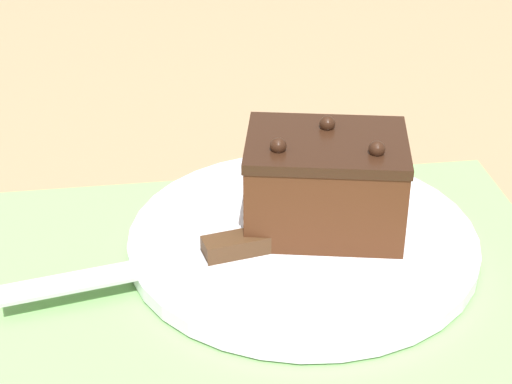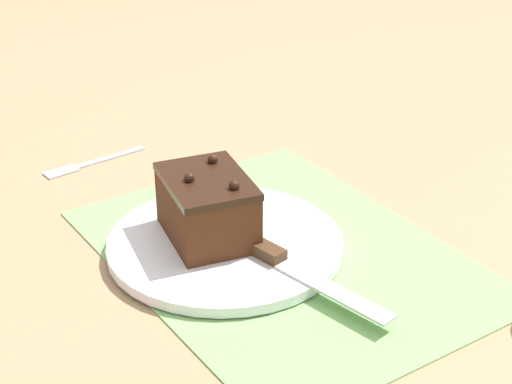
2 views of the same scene
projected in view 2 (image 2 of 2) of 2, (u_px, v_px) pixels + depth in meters
The scene contains 6 objects.
ground_plane at pixel (283, 256), 0.96m from camera, with size 3.00×3.00×0.00m, color #9E7F5B.
placemat_woven at pixel (283, 255), 0.96m from camera, with size 0.46×0.34×0.00m, color #7AB266.
cake_plate at pixel (225, 244), 0.96m from camera, with size 0.27×0.27×0.01m.
chocolate_cake at pixel (207, 207), 0.95m from camera, with size 0.13×0.11×0.08m.
serving_knife at pixel (283, 261), 0.91m from camera, with size 0.21×0.06×0.01m.
dessert_fork at pixel (87, 163), 1.17m from camera, with size 0.03×0.15×0.01m.
Camera 2 is at (0.66, -0.48, 0.51)m, focal length 60.00 mm.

